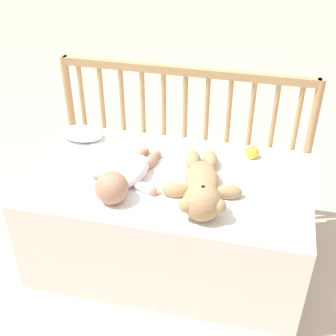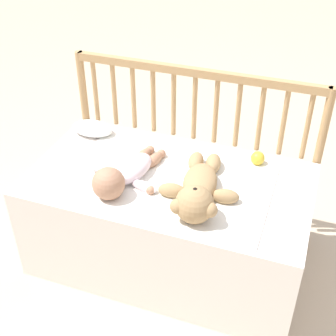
{
  "view_description": "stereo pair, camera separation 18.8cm",
  "coord_description": "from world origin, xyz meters",
  "px_view_note": "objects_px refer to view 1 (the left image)",
  "views": [
    {
      "loc": [
        0.34,
        -1.51,
        1.61
      ],
      "look_at": [
        0.0,
        -0.01,
        0.52
      ],
      "focal_mm": 50.0,
      "sensor_mm": 36.0,
      "label": 1
    },
    {
      "loc": [
        0.52,
        -1.46,
        1.61
      ],
      "look_at": [
        0.0,
        -0.01,
        0.52
      ],
      "focal_mm": 50.0,
      "sensor_mm": 36.0,
      "label": 2
    }
  ],
  "objects_px": {
    "small_pillow": "(82,133)",
    "toy_ball": "(252,152)",
    "teddy_bear": "(202,188)",
    "baby": "(125,177)"
  },
  "relations": [
    {
      "from": "baby",
      "to": "small_pillow",
      "type": "xyz_separation_m",
      "value": [
        -0.3,
        0.3,
        -0.02
      ]
    },
    {
      "from": "baby",
      "to": "small_pillow",
      "type": "bearing_deg",
      "value": 134.83
    },
    {
      "from": "small_pillow",
      "to": "toy_ball",
      "type": "height_order",
      "value": "same"
    },
    {
      "from": "teddy_bear",
      "to": "small_pillow",
      "type": "bearing_deg",
      "value": 152.83
    },
    {
      "from": "small_pillow",
      "to": "toy_ball",
      "type": "xyz_separation_m",
      "value": [
        0.78,
        0.01,
        0.0
      ]
    },
    {
      "from": "small_pillow",
      "to": "toy_ball",
      "type": "distance_m",
      "value": 0.78
    },
    {
      "from": "teddy_bear",
      "to": "small_pillow",
      "type": "relative_size",
      "value": 2.32
    },
    {
      "from": "teddy_bear",
      "to": "baby",
      "type": "height_order",
      "value": "teddy_bear"
    },
    {
      "from": "baby",
      "to": "small_pillow",
      "type": "relative_size",
      "value": 2.09
    },
    {
      "from": "small_pillow",
      "to": "toy_ball",
      "type": "bearing_deg",
      "value": 0.92
    }
  ]
}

